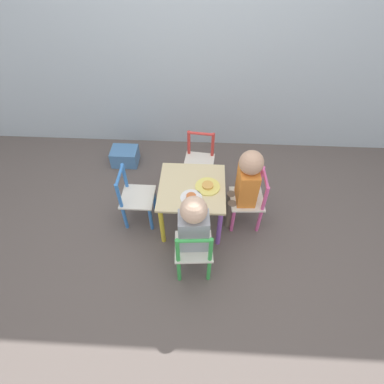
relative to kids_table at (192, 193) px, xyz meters
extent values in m
plane|color=#5B514C|center=(0.00, 0.00, -0.35)|extent=(6.00, 6.00, 0.00)
cube|color=#B2C1CC|center=(0.00, 1.09, 0.95)|extent=(6.00, 0.06, 2.60)
cube|color=beige|center=(0.00, 0.00, 0.06)|extent=(0.50, 0.50, 0.02)
cylinder|color=yellow|center=(-0.22, -0.22, -0.15)|extent=(0.04, 0.04, 0.40)
cylinder|color=#8E51BC|center=(0.22, -0.22, -0.15)|extent=(0.04, 0.04, 0.40)
cylinder|color=orange|center=(-0.22, 0.22, -0.15)|extent=(0.04, 0.04, 0.40)
cylinder|color=teal|center=(0.22, 0.22, -0.15)|extent=(0.04, 0.04, 0.40)
cube|color=silver|center=(0.43, 0.02, -0.08)|extent=(0.27, 0.27, 0.02)
cylinder|color=#E5599E|center=(0.32, 0.12, -0.22)|extent=(0.03, 0.03, 0.27)
cylinder|color=#E5599E|center=(0.33, -0.09, -0.22)|extent=(0.03, 0.03, 0.27)
cylinder|color=#E5599E|center=(0.53, 0.13, -0.22)|extent=(0.03, 0.03, 0.27)
cylinder|color=#E5599E|center=(0.55, -0.08, -0.22)|extent=(0.03, 0.03, 0.27)
cylinder|color=#E5599E|center=(0.53, 0.13, 0.04)|extent=(0.03, 0.03, 0.26)
cylinder|color=#E5599E|center=(0.55, -0.08, 0.04)|extent=(0.03, 0.03, 0.26)
cylinder|color=#E5599E|center=(0.54, 0.03, 0.16)|extent=(0.03, 0.21, 0.02)
cube|color=silver|center=(0.03, -0.43, -0.08)|extent=(0.28, 0.28, 0.02)
cylinder|color=green|center=(0.13, -0.32, -0.22)|extent=(0.03, 0.03, 0.27)
cylinder|color=green|center=(-0.08, -0.34, -0.22)|extent=(0.03, 0.03, 0.27)
cylinder|color=green|center=(0.15, -0.53, -0.22)|extent=(0.03, 0.03, 0.27)
cylinder|color=green|center=(-0.06, -0.55, -0.22)|extent=(0.03, 0.03, 0.27)
cylinder|color=green|center=(0.15, -0.53, 0.04)|extent=(0.03, 0.03, 0.26)
cylinder|color=green|center=(-0.06, -0.55, 0.04)|extent=(0.03, 0.03, 0.26)
cylinder|color=green|center=(0.04, -0.54, 0.16)|extent=(0.21, 0.04, 0.02)
cube|color=silver|center=(-0.43, 0.00, -0.08)|extent=(0.26, 0.26, 0.02)
cylinder|color=#387AD1|center=(-0.33, -0.10, -0.22)|extent=(0.03, 0.03, 0.27)
cylinder|color=#387AD1|center=(-0.33, 0.11, -0.22)|extent=(0.03, 0.03, 0.27)
cylinder|color=#387AD1|center=(-0.54, -0.10, -0.22)|extent=(0.03, 0.03, 0.27)
cylinder|color=#387AD1|center=(-0.54, 0.11, -0.22)|extent=(0.03, 0.03, 0.27)
cylinder|color=#387AD1|center=(-0.54, -0.10, 0.04)|extent=(0.03, 0.03, 0.26)
cylinder|color=#387AD1|center=(-0.54, 0.11, 0.04)|extent=(0.03, 0.03, 0.26)
cylinder|color=#387AD1|center=(-0.54, 0.00, 0.16)|extent=(0.02, 0.21, 0.02)
cube|color=silver|center=(0.04, 0.43, -0.08)|extent=(0.28, 0.28, 0.02)
cylinder|color=#DB3D38|center=(-0.08, 0.34, -0.22)|extent=(0.03, 0.03, 0.27)
cylinder|color=#DB3D38|center=(0.14, 0.32, -0.22)|extent=(0.03, 0.03, 0.27)
cylinder|color=#DB3D38|center=(-0.06, 0.55, -0.22)|extent=(0.03, 0.03, 0.27)
cylinder|color=#DB3D38|center=(0.16, 0.53, -0.22)|extent=(0.03, 0.03, 0.27)
cylinder|color=#DB3D38|center=(-0.06, 0.55, 0.04)|extent=(0.03, 0.03, 0.26)
cylinder|color=#DB3D38|center=(0.16, 0.53, 0.04)|extent=(0.03, 0.03, 0.26)
cylinder|color=#DB3D38|center=(0.05, 0.54, 0.16)|extent=(0.21, 0.04, 0.02)
cylinder|color=#7A6B5B|center=(0.31, 0.07, -0.21)|extent=(0.07, 0.07, 0.28)
cylinder|color=#7A6B5B|center=(0.32, -0.03, -0.21)|extent=(0.07, 0.07, 0.28)
cube|color=orange|center=(0.41, 0.02, 0.09)|extent=(0.15, 0.21, 0.31)
sphere|color=tan|center=(0.41, 0.02, 0.31)|extent=(0.18, 0.18, 0.18)
cylinder|color=#4C608E|center=(0.07, -0.31, -0.21)|extent=(0.07, 0.07, 0.28)
cylinder|color=#4C608E|center=(-0.03, -0.32, -0.21)|extent=(0.07, 0.07, 0.28)
cube|color=#999EA8|center=(0.03, -0.41, 0.08)|extent=(0.21, 0.15, 0.30)
sphere|color=#DBB293|center=(0.03, -0.41, 0.31)|extent=(0.17, 0.17, 0.17)
cylinder|color=#EADB66|center=(0.12, 0.00, 0.08)|extent=(0.19, 0.19, 0.01)
cylinder|color=gold|center=(0.12, 0.00, 0.09)|extent=(0.08, 0.08, 0.02)
cylinder|color=white|center=(0.00, -0.12, 0.08)|extent=(0.16, 0.16, 0.01)
cylinder|color=#CC6633|center=(0.00, -0.12, 0.09)|extent=(0.07, 0.07, 0.02)
cube|color=#4C7FB7|center=(-0.71, 0.70, -0.27)|extent=(0.26, 0.20, 0.16)
camera|label=1|loc=(0.08, -1.54, 1.72)|focal=28.00mm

